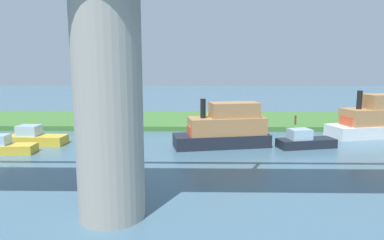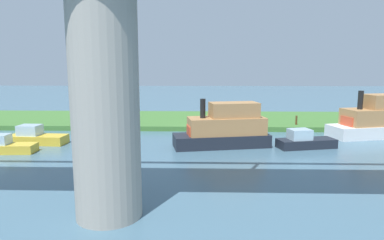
# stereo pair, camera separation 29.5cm
# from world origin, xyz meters

# --- Properties ---
(ground_plane) EXTENTS (160.00, 160.00, 0.00)m
(ground_plane) POSITION_xyz_m (0.00, 0.00, 0.00)
(ground_plane) COLOR #476B7F
(grassy_bank) EXTENTS (80.00, 12.00, 0.50)m
(grassy_bank) POSITION_xyz_m (0.00, -6.00, 0.25)
(grassy_bank) COLOR #427533
(grassy_bank) RESTS_ON ground
(bridge_pylon) EXTENTS (2.89, 2.89, 10.21)m
(bridge_pylon) POSITION_xyz_m (4.65, 19.76, 5.10)
(bridge_pylon) COLOR #9E998E
(bridge_pylon) RESTS_ON ground
(person_on_bank) EXTENTS (0.51, 0.51, 1.39)m
(person_on_bank) POSITION_xyz_m (-0.25, -1.62, 1.20)
(person_on_bank) COLOR #2D334C
(person_on_bank) RESTS_ON grassy_bank
(mooring_post) EXTENTS (0.20, 0.20, 0.95)m
(mooring_post) POSITION_xyz_m (-9.46, -1.59, 0.98)
(mooring_post) COLOR brown
(mooring_post) RESTS_ON grassy_bank
(skiff_small) EXTENTS (9.03, 4.80, 4.39)m
(skiff_small) POSITION_xyz_m (-16.08, 1.95, 1.63)
(skiff_small) COLOR white
(skiff_small) RESTS_ON ground
(pontoon_yellow) EXTENTS (8.23, 4.11, 4.02)m
(pontoon_yellow) POSITION_xyz_m (-1.36, 6.35, 1.49)
(pontoon_yellow) COLOR #1E232D
(pontoon_yellow) RESTS_ON ground
(motorboat_red) EXTENTS (5.00, 2.06, 1.63)m
(motorboat_red) POSITION_xyz_m (14.83, 5.88, 0.58)
(motorboat_red) COLOR gold
(motorboat_red) RESTS_ON ground
(riverboat_paddlewheel) EXTENTS (4.40, 1.77, 1.44)m
(riverboat_paddlewheel) POSITION_xyz_m (15.76, 8.94, 0.51)
(riverboat_paddlewheel) COLOR gold
(riverboat_paddlewheel) RESTS_ON ground
(motorboat_white) EXTENTS (4.97, 2.69, 1.57)m
(motorboat_white) POSITION_xyz_m (-7.89, 6.67, 0.56)
(motorboat_white) COLOR #1E232D
(motorboat_white) RESTS_ON ground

